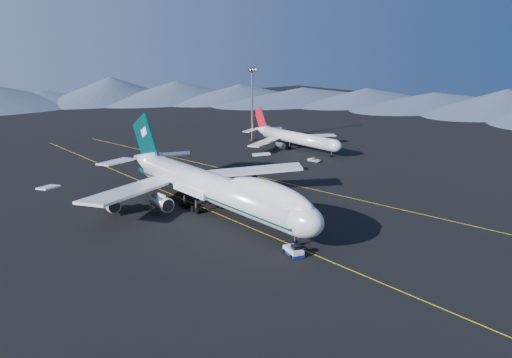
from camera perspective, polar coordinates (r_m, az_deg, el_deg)
ground at (r=127.18m, az=-4.06°, el=-3.41°), size 500.00×500.00×0.00m
taxiway_line_main at (r=127.18m, az=-4.06°, el=-3.40°), size 0.25×220.00×0.01m
taxiway_line_side at (r=152.40m, az=3.24°, el=-0.46°), size 28.08×198.09×0.01m
mountain_ridge at (r=224.56m, az=21.77°, el=4.79°), size 374.91×567.11×12.00m
boeing_747 at (r=125.60m, az=-4.11°, el=-0.87°), size 59.62×72.43×19.37m
pushback_tug at (r=103.12m, az=3.77°, el=-7.24°), size 3.53×5.01×1.98m
second_jet at (r=200.15m, az=3.91°, el=4.13°), size 39.83×45.00×12.81m
service_van at (r=179.83m, az=5.84°, el=1.91°), size 3.04×4.72×1.21m
floodlight_mast at (r=215.18m, az=-0.39°, el=7.50°), size 3.35×2.51×27.14m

